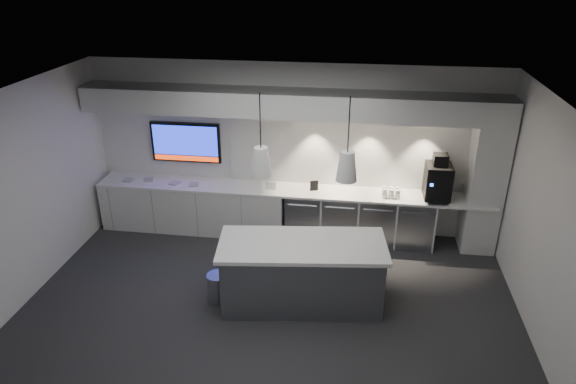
% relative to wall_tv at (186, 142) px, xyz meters
% --- Properties ---
extents(floor, '(7.00, 7.00, 0.00)m').
position_rel_wall_tv_xyz_m(floor, '(1.90, -2.45, -1.56)').
color(floor, '#2B2B2E').
rests_on(floor, ground).
extents(ceiling, '(7.00, 7.00, 0.00)m').
position_rel_wall_tv_xyz_m(ceiling, '(1.90, -2.45, 1.44)').
color(ceiling, black).
rests_on(ceiling, wall_back).
extents(wall_back, '(7.00, 0.00, 7.00)m').
position_rel_wall_tv_xyz_m(wall_back, '(1.90, 0.05, -0.06)').
color(wall_back, white).
rests_on(wall_back, floor).
extents(wall_front, '(7.00, 0.00, 7.00)m').
position_rel_wall_tv_xyz_m(wall_front, '(1.90, -4.95, -0.06)').
color(wall_front, white).
rests_on(wall_front, floor).
extents(wall_left, '(0.00, 7.00, 7.00)m').
position_rel_wall_tv_xyz_m(wall_left, '(-1.60, -2.45, -0.06)').
color(wall_left, white).
rests_on(wall_left, floor).
extents(wall_right, '(0.00, 7.00, 7.00)m').
position_rel_wall_tv_xyz_m(wall_right, '(5.40, -2.45, -0.06)').
color(wall_right, white).
rests_on(wall_right, floor).
extents(back_counter, '(6.80, 0.65, 0.04)m').
position_rel_wall_tv_xyz_m(back_counter, '(1.90, -0.27, -0.68)').
color(back_counter, white).
rests_on(back_counter, left_base_cabinets).
extents(left_base_cabinets, '(3.30, 0.63, 0.86)m').
position_rel_wall_tv_xyz_m(left_base_cabinets, '(0.15, -0.27, -1.13)').
color(left_base_cabinets, white).
rests_on(left_base_cabinets, floor).
extents(fridge_unit_a, '(0.60, 0.61, 0.85)m').
position_rel_wall_tv_xyz_m(fridge_unit_a, '(2.15, -0.27, -1.13)').
color(fridge_unit_a, '#92969A').
rests_on(fridge_unit_a, floor).
extents(fridge_unit_b, '(0.60, 0.61, 0.85)m').
position_rel_wall_tv_xyz_m(fridge_unit_b, '(2.78, -0.27, -1.13)').
color(fridge_unit_b, '#92969A').
rests_on(fridge_unit_b, floor).
extents(fridge_unit_c, '(0.60, 0.61, 0.85)m').
position_rel_wall_tv_xyz_m(fridge_unit_c, '(3.41, -0.27, -1.13)').
color(fridge_unit_c, '#92969A').
rests_on(fridge_unit_c, floor).
extents(fridge_unit_d, '(0.60, 0.61, 0.85)m').
position_rel_wall_tv_xyz_m(fridge_unit_d, '(4.04, -0.27, -1.13)').
color(fridge_unit_d, '#92969A').
rests_on(fridge_unit_d, floor).
extents(backsplash, '(4.60, 0.03, 1.30)m').
position_rel_wall_tv_xyz_m(backsplash, '(3.10, 0.03, -0.01)').
color(backsplash, white).
rests_on(backsplash, wall_back).
extents(soffit, '(6.90, 0.60, 0.40)m').
position_rel_wall_tv_xyz_m(soffit, '(1.90, -0.25, 0.84)').
color(soffit, white).
rests_on(soffit, wall_back).
extents(column, '(0.55, 0.55, 2.60)m').
position_rel_wall_tv_xyz_m(column, '(5.10, -0.25, -0.26)').
color(column, white).
rests_on(column, floor).
extents(wall_tv, '(1.25, 0.07, 0.72)m').
position_rel_wall_tv_xyz_m(wall_tv, '(0.00, 0.00, 0.00)').
color(wall_tv, black).
rests_on(wall_tv, wall_back).
extents(island, '(2.41, 1.26, 0.98)m').
position_rel_wall_tv_xyz_m(island, '(2.34, -2.21, -1.07)').
color(island, '#92969A').
rests_on(island, floor).
extents(bin, '(0.35, 0.35, 0.43)m').
position_rel_wall_tv_xyz_m(bin, '(1.14, -2.33, -1.34)').
color(bin, '#92969A').
rests_on(bin, floor).
extents(coffee_machine, '(0.42, 0.59, 0.76)m').
position_rel_wall_tv_xyz_m(coffee_machine, '(4.35, -0.25, -0.35)').
color(coffee_machine, black).
rests_on(coffee_machine, back_counter).
extents(sign_black, '(0.14, 0.06, 0.18)m').
position_rel_wall_tv_xyz_m(sign_black, '(2.32, -0.28, -0.57)').
color(sign_black, black).
rests_on(sign_black, back_counter).
extents(sign_white, '(0.18, 0.03, 0.14)m').
position_rel_wall_tv_xyz_m(sign_white, '(1.57, -0.34, -0.59)').
color(sign_white, white).
rests_on(sign_white, back_counter).
extents(cup_cluster, '(0.29, 0.19, 0.16)m').
position_rel_wall_tv_xyz_m(cup_cluster, '(3.61, -0.36, -0.58)').
color(cup_cluster, silver).
rests_on(cup_cluster, back_counter).
extents(tray_a, '(0.17, 0.17, 0.02)m').
position_rel_wall_tv_xyz_m(tray_a, '(-1.01, -0.33, -0.65)').
color(tray_a, '#AEAEAE').
rests_on(tray_a, back_counter).
extents(tray_b, '(0.20, 0.20, 0.02)m').
position_rel_wall_tv_xyz_m(tray_b, '(-0.66, -0.27, -0.65)').
color(tray_b, '#AEAEAE').
rests_on(tray_b, back_counter).
extents(tray_c, '(0.19, 0.19, 0.02)m').
position_rel_wall_tv_xyz_m(tray_c, '(-0.15, -0.34, -0.65)').
color(tray_c, '#AEAEAE').
rests_on(tray_c, back_counter).
extents(tray_d, '(0.19, 0.19, 0.02)m').
position_rel_wall_tv_xyz_m(tray_d, '(0.21, -0.36, -0.65)').
color(tray_d, '#AEAEAE').
rests_on(tray_d, back_counter).
extents(pendant_left, '(0.27, 0.27, 1.09)m').
position_rel_wall_tv_xyz_m(pendant_left, '(1.79, -2.21, 0.59)').
color(pendant_left, white).
rests_on(pendant_left, ceiling).
extents(pendant_right, '(0.27, 0.27, 1.09)m').
position_rel_wall_tv_xyz_m(pendant_right, '(2.89, -2.21, 0.59)').
color(pendant_right, white).
rests_on(pendant_right, ceiling).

